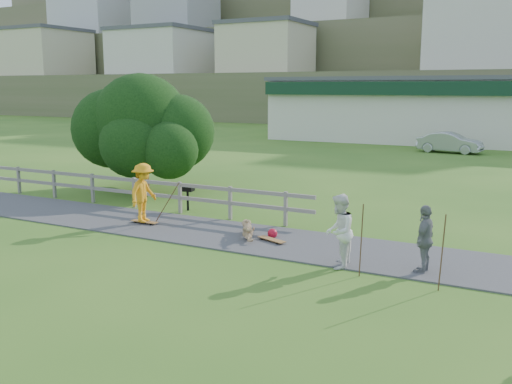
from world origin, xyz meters
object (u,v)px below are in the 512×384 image
(spectator_a, at_px, (339,231))
(bbq, at_px, (188,198))
(tree, at_px, (142,143))
(car_silver, at_px, (450,143))
(skater_rider, at_px, (144,196))
(skater_fallen, at_px, (248,229))
(spectator_b, at_px, (425,239))

(spectator_a, height_order, bbq, spectator_a)
(spectator_a, xyz_separation_m, tree, (-10.89, 6.17, 1.08))
(spectator_a, distance_m, car_silver, 26.72)
(skater_rider, xyz_separation_m, skater_fallen, (3.71, 0.06, -0.65))
(skater_rider, distance_m, tree, 6.39)
(car_silver, height_order, tree, tree)
(skater_rider, distance_m, bbq, 2.45)
(spectator_a, height_order, spectator_b, spectator_a)
(car_silver, bearing_deg, spectator_a, -169.82)
(car_silver, bearing_deg, tree, 162.39)
(bbq, bearing_deg, skater_rider, -100.72)
(skater_fallen, height_order, spectator_b, spectator_b)
(skater_rider, relative_size, spectator_b, 1.14)
(car_silver, relative_size, tree, 0.65)
(spectator_b, distance_m, car_silver, 26.39)
(skater_rider, xyz_separation_m, car_silver, (5.11, 25.38, -0.25))
(skater_rider, bearing_deg, tree, 34.27)
(tree, bearing_deg, car_silver, 66.07)
(spectator_a, xyz_separation_m, spectator_b, (1.90, 0.53, -0.08))
(skater_fallen, relative_size, tree, 0.24)
(tree, bearing_deg, skater_fallen, -32.16)
(skater_fallen, distance_m, car_silver, 25.36)
(bbq, bearing_deg, spectator_a, -38.54)
(bbq, bearing_deg, skater_fallen, -42.78)
(spectator_b, bearing_deg, skater_rider, -89.08)
(skater_rider, xyz_separation_m, bbq, (0.01, 2.40, -0.47))
(skater_rider, xyz_separation_m, spectator_a, (6.91, -1.28, -0.03))
(tree, height_order, bbq, tree)
(skater_fallen, xyz_separation_m, bbq, (-3.70, 2.34, 0.18))
(skater_rider, height_order, spectator_b, skater_rider)
(skater_rider, height_order, tree, tree)
(skater_rider, relative_size, car_silver, 0.45)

